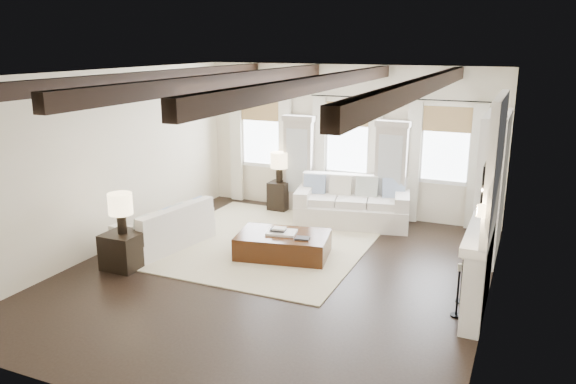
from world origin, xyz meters
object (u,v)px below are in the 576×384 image
at_px(sofa_back, 352,205).
at_px(side_table_back, 279,196).
at_px(sofa_left, 167,230).
at_px(side_table_front, 124,250).
at_px(ottoman, 283,245).

xyz_separation_m(sofa_back, side_table_back, (-1.79, 0.29, -0.07)).
bearing_deg(side_table_back, sofa_left, -106.69).
distance_m(side_table_front, side_table_back, 4.18).
relative_size(sofa_back, side_table_front, 4.06).
distance_m(sofa_back, sofa_left, 3.80).
distance_m(ottoman, side_table_back, 2.83).
bearing_deg(side_table_front, side_table_back, 76.39).
bearing_deg(sofa_back, sofa_left, -134.98).
bearing_deg(ottoman, sofa_left, -179.22).
bearing_deg(side_table_back, side_table_front, -103.61).
distance_m(ottoman, side_table_front, 2.69).
bearing_deg(sofa_left, side_table_front, -94.80).
relative_size(sofa_back, ottoman, 1.56).
height_order(side_table_front, side_table_back, side_table_back).
xyz_separation_m(side_table_front, side_table_back, (0.98, 4.07, 0.02)).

